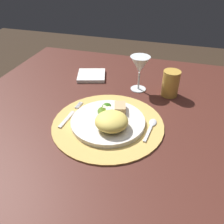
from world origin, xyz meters
TOP-DOWN VIEW (x-y plane):
  - ground_plane at (0.00, 0.00)m, footprint 6.00×6.00m
  - dining_table at (0.00, 0.00)m, footprint 1.23×1.10m
  - placemat at (-0.02, -0.09)m, footprint 0.39×0.39m
  - dinner_plate at (-0.02, -0.09)m, footprint 0.26×0.26m
  - pasta_serving at (0.01, -0.13)m, footprint 0.13×0.13m
  - salad_greens at (-0.04, -0.05)m, footprint 0.07×0.09m
  - bread_piece at (0.01, -0.02)m, footprint 0.05×0.07m
  - fork at (-0.16, -0.09)m, footprint 0.02×0.17m
  - spoon at (0.13, -0.06)m, footprint 0.03×0.13m
  - napkin at (-0.20, 0.24)m, footprint 0.16×0.16m
  - wine_glass at (0.03, 0.19)m, footprint 0.08×0.08m
  - amber_tumbler at (0.17, 0.18)m, footprint 0.07×0.07m

SIDE VIEW (x-z plane):
  - ground_plane at x=0.00m, z-range 0.00..0.00m
  - dining_table at x=0.00m, z-range 0.24..0.96m
  - placemat at x=-0.02m, z-range 0.72..0.73m
  - napkin at x=-0.20m, z-range 0.72..0.74m
  - spoon at x=0.13m, z-range 0.73..0.73m
  - fork at x=-0.16m, z-range 0.73..0.73m
  - dinner_plate at x=-0.02m, z-range 0.73..0.74m
  - salad_greens at x=-0.04m, z-range 0.74..0.77m
  - bread_piece at x=0.01m, z-range 0.74..0.77m
  - pasta_serving at x=0.01m, z-range 0.74..0.79m
  - amber_tumbler at x=0.17m, z-range 0.72..0.83m
  - wine_glass at x=0.03m, z-range 0.76..0.91m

